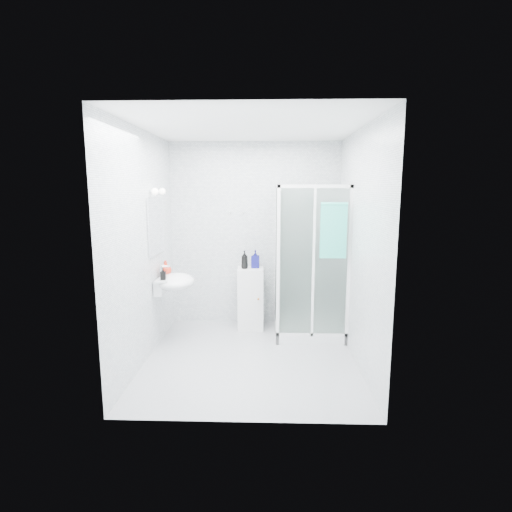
{
  "coord_description": "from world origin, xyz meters",
  "views": [
    {
      "loc": [
        0.2,
        -4.39,
        1.95
      ],
      "look_at": [
        0.05,
        0.35,
        1.15
      ],
      "focal_mm": 28.0,
      "sensor_mm": 36.0,
      "label": 1
    }
  ],
  "objects_px": {
    "wall_basin": "(174,282)",
    "hand_towel": "(334,229)",
    "shower_enclosure": "(303,303)",
    "shampoo_bottle_a": "(245,260)",
    "soap_dispenser_orange": "(166,268)",
    "storage_cabinet": "(251,298)",
    "soap_dispenser_black": "(163,274)",
    "shampoo_bottle_b": "(255,259)"
  },
  "relations": [
    {
      "from": "wall_basin",
      "to": "soap_dispenser_orange",
      "type": "distance_m",
      "value": 0.23
    },
    {
      "from": "hand_towel",
      "to": "shampoo_bottle_b",
      "type": "distance_m",
      "value": 1.28
    },
    {
      "from": "hand_towel",
      "to": "soap_dispenser_black",
      "type": "bearing_deg",
      "value": -177.77
    },
    {
      "from": "shower_enclosure",
      "to": "hand_towel",
      "type": "relative_size",
      "value": 3.0
    },
    {
      "from": "shower_enclosure",
      "to": "soap_dispenser_black",
      "type": "bearing_deg",
      "value": -164.57
    },
    {
      "from": "wall_basin",
      "to": "shampoo_bottle_b",
      "type": "distance_m",
      "value": 1.19
    },
    {
      "from": "shower_enclosure",
      "to": "wall_basin",
      "type": "height_order",
      "value": "shower_enclosure"
    },
    {
      "from": "shower_enclosure",
      "to": "wall_basin",
      "type": "xyz_separation_m",
      "value": [
        -1.66,
        -0.32,
        0.35
      ]
    },
    {
      "from": "shower_enclosure",
      "to": "shampoo_bottle_a",
      "type": "relative_size",
      "value": 7.93
    },
    {
      "from": "wall_basin",
      "to": "soap_dispenser_orange",
      "type": "bearing_deg",
      "value": 140.72
    },
    {
      "from": "storage_cabinet",
      "to": "soap_dispenser_orange",
      "type": "distance_m",
      "value": 1.28
    },
    {
      "from": "soap_dispenser_black",
      "to": "shower_enclosure",
      "type": "bearing_deg",
      "value": 15.43
    },
    {
      "from": "shower_enclosure",
      "to": "soap_dispenser_orange",
      "type": "xyz_separation_m",
      "value": [
        -1.78,
        -0.22,
        0.51
      ]
    },
    {
      "from": "shower_enclosure",
      "to": "storage_cabinet",
      "type": "relative_size",
      "value": 2.32
    },
    {
      "from": "storage_cabinet",
      "to": "shampoo_bottle_a",
      "type": "xyz_separation_m",
      "value": [
        -0.08,
        -0.03,
        0.56
      ]
    },
    {
      "from": "shampoo_bottle_a",
      "to": "shampoo_bottle_b",
      "type": "relative_size",
      "value": 1.02
    },
    {
      "from": "shampoo_bottle_a",
      "to": "hand_towel",
      "type": "bearing_deg",
      "value": -29.95
    },
    {
      "from": "wall_basin",
      "to": "hand_towel",
      "type": "distance_m",
      "value": 2.08
    },
    {
      "from": "shampoo_bottle_a",
      "to": "shampoo_bottle_b",
      "type": "distance_m",
      "value": 0.16
    },
    {
      "from": "hand_towel",
      "to": "wall_basin",
      "type": "bearing_deg",
      "value": 177.52
    },
    {
      "from": "storage_cabinet",
      "to": "shampoo_bottle_b",
      "type": "height_order",
      "value": "shampoo_bottle_b"
    },
    {
      "from": "hand_towel",
      "to": "soap_dispenser_black",
      "type": "height_order",
      "value": "hand_towel"
    },
    {
      "from": "wall_basin",
      "to": "soap_dispenser_orange",
      "type": "height_order",
      "value": "soap_dispenser_orange"
    },
    {
      "from": "wall_basin",
      "to": "soap_dispenser_black",
      "type": "height_order",
      "value": "wall_basin"
    },
    {
      "from": "storage_cabinet",
      "to": "soap_dispenser_black",
      "type": "xyz_separation_m",
      "value": [
        -1.02,
        -0.74,
        0.5
      ]
    },
    {
      "from": "storage_cabinet",
      "to": "soap_dispenser_black",
      "type": "height_order",
      "value": "soap_dispenser_black"
    },
    {
      "from": "hand_towel",
      "to": "shampoo_bottle_b",
      "type": "relative_size",
      "value": 2.69
    },
    {
      "from": "shampoo_bottle_a",
      "to": "soap_dispenser_orange",
      "type": "bearing_deg",
      "value": -155.42
    },
    {
      "from": "soap_dispenser_orange",
      "to": "shampoo_bottle_b",
      "type": "bearing_deg",
      "value": 24.53
    },
    {
      "from": "storage_cabinet",
      "to": "shampoo_bottle_a",
      "type": "distance_m",
      "value": 0.56
    },
    {
      "from": "storage_cabinet",
      "to": "hand_towel",
      "type": "relative_size",
      "value": 1.3
    },
    {
      "from": "shower_enclosure",
      "to": "shampoo_bottle_b",
      "type": "distance_m",
      "value": 0.9
    },
    {
      "from": "soap_dispenser_orange",
      "to": "hand_towel",
      "type": "bearing_deg",
      "value": -5.1
    },
    {
      "from": "shampoo_bottle_a",
      "to": "shower_enclosure",
      "type": "bearing_deg",
      "value": -16.32
    },
    {
      "from": "shower_enclosure",
      "to": "soap_dispenser_black",
      "type": "xyz_separation_m",
      "value": [
        -1.74,
        -0.48,
        0.49
      ]
    },
    {
      "from": "storage_cabinet",
      "to": "hand_towel",
      "type": "bearing_deg",
      "value": -34.65
    },
    {
      "from": "shower_enclosure",
      "to": "soap_dispenser_black",
      "type": "relative_size",
      "value": 13.67
    },
    {
      "from": "hand_towel",
      "to": "shampoo_bottle_a",
      "type": "distance_m",
      "value": 1.36
    },
    {
      "from": "storage_cabinet",
      "to": "soap_dispenser_orange",
      "type": "bearing_deg",
      "value": -157.65
    },
    {
      "from": "wall_basin",
      "to": "soap_dispenser_orange",
      "type": "xyz_separation_m",
      "value": [
        -0.12,
        0.1,
        0.16
      ]
    },
    {
      "from": "shampoo_bottle_b",
      "to": "hand_towel",
      "type": "bearing_deg",
      "value": -36.25
    },
    {
      "from": "hand_towel",
      "to": "soap_dispenser_black",
      "type": "relative_size",
      "value": 4.56
    }
  ]
}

